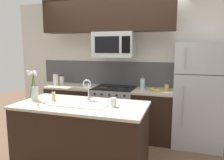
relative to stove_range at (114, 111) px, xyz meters
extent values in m
plane|color=brown|center=(0.00, -0.90, -0.46)|extent=(10.00, 10.00, 0.00)
cube|color=silver|center=(0.30, 0.38, 0.84)|extent=(5.20, 0.10, 2.60)
cube|color=#4C4C51|center=(0.00, 0.32, 0.69)|extent=(3.39, 0.01, 0.48)
cube|color=black|center=(-0.86, 0.00, -0.02)|extent=(0.97, 0.62, 0.88)
cube|color=beige|center=(-0.86, 0.00, 0.43)|extent=(1.00, 0.65, 0.03)
cube|color=black|center=(0.73, 0.00, -0.02)|extent=(0.70, 0.62, 0.88)
cube|color=beige|center=(0.73, 0.00, 0.43)|extent=(0.73, 0.65, 0.03)
cube|color=#A8AAAF|center=(0.00, 0.00, -0.01)|extent=(0.76, 0.62, 0.91)
cube|color=black|center=(0.00, 0.00, 0.45)|extent=(0.76, 0.62, 0.01)
cylinder|color=black|center=(-0.18, -0.14, 0.46)|extent=(0.15, 0.15, 0.01)
cylinder|color=black|center=(0.18, -0.14, 0.46)|extent=(0.15, 0.15, 0.01)
cylinder|color=black|center=(-0.18, 0.14, 0.46)|extent=(0.15, 0.15, 0.01)
cylinder|color=black|center=(0.18, 0.14, 0.46)|extent=(0.15, 0.15, 0.01)
cylinder|color=black|center=(-0.27, -0.32, 0.39)|extent=(0.03, 0.02, 0.03)
cylinder|color=black|center=(-0.14, -0.32, 0.39)|extent=(0.03, 0.02, 0.03)
cylinder|color=black|center=(0.00, -0.32, 0.39)|extent=(0.03, 0.02, 0.03)
cylinder|color=black|center=(0.14, -0.32, 0.39)|extent=(0.03, 0.02, 0.03)
cylinder|color=black|center=(0.27, -0.32, 0.39)|extent=(0.03, 0.02, 0.03)
cube|color=#A8AAAF|center=(0.00, -0.02, 1.25)|extent=(0.74, 0.40, 0.45)
cube|color=black|center=(-0.07, -0.22, 1.25)|extent=(0.45, 0.00, 0.29)
cube|color=black|center=(0.27, -0.22, 1.25)|extent=(0.15, 0.00, 0.29)
cube|color=black|center=(-0.13, -0.05, 1.78)|extent=(2.42, 0.34, 0.60)
cube|color=#A8AAAF|center=(1.47, 0.02, 0.41)|extent=(0.78, 0.72, 1.74)
cube|color=black|center=(1.47, -0.34, 0.79)|extent=(0.75, 0.00, 0.01)
cylinder|color=#99999E|center=(1.23, -0.36, 1.04)|extent=(0.01, 0.01, 0.31)
cylinder|color=#99999E|center=(1.23, -0.36, 0.27)|extent=(0.01, 0.01, 0.66)
cylinder|color=silver|center=(-1.25, -0.02, 0.55)|extent=(0.11, 0.11, 0.20)
cylinder|color=#B2B2B7|center=(-1.25, -0.02, 0.66)|extent=(0.11, 0.11, 0.02)
cylinder|color=silver|center=(-1.14, 0.04, 0.54)|extent=(0.09, 0.09, 0.18)
cylinder|color=black|center=(-1.14, 0.04, 0.64)|extent=(0.09, 0.09, 0.02)
ellipsoid|color=yellow|center=(0.75, -0.07, 0.47)|extent=(0.17, 0.12, 0.05)
ellipsoid|color=yellow|center=(0.76, -0.05, 0.47)|extent=(0.18, 0.08, 0.07)
ellipsoid|color=yellow|center=(0.77, -0.07, 0.47)|extent=(0.17, 0.04, 0.05)
ellipsoid|color=yellow|center=(0.77, -0.05, 0.47)|extent=(0.18, 0.09, 0.05)
ellipsoid|color=yellow|center=(0.78, -0.07, 0.47)|extent=(0.16, 0.13, 0.06)
cylinder|color=brown|center=(0.77, -0.06, 0.50)|extent=(0.02, 0.02, 0.03)
cylinder|color=silver|center=(0.52, 0.06, 0.54)|extent=(0.09, 0.09, 0.18)
cylinder|color=#A3A3AA|center=(0.52, 0.06, 0.64)|extent=(0.08, 0.08, 0.02)
cylinder|color=#A3A3AA|center=(0.52, 0.06, 0.67)|extent=(0.01, 0.01, 0.05)
sphere|color=#A3A3AA|center=(0.52, 0.06, 0.71)|extent=(0.02, 0.02, 0.02)
cylinder|color=gold|center=(0.95, 0.05, 0.50)|extent=(0.08, 0.08, 0.11)
cube|color=black|center=(-0.09, -1.25, -0.02)|extent=(1.74, 0.85, 0.88)
cube|color=beige|center=(-0.09, -1.25, 0.43)|extent=(1.77, 0.88, 0.03)
cube|color=#ADAFB5|center=(-0.09, -1.25, 0.45)|extent=(0.76, 0.44, 0.01)
cube|color=#ADAFB5|center=(-0.27, -1.25, 0.37)|extent=(0.30, 0.33, 0.15)
cube|color=#ADAFB5|center=(0.08, -1.25, 0.37)|extent=(0.30, 0.33, 0.15)
cylinder|color=#B7BABF|center=(-0.09, -0.99, 0.46)|extent=(0.04, 0.04, 0.02)
cylinder|color=#B7BABF|center=(-0.09, -0.99, 0.58)|extent=(0.02, 0.02, 0.22)
torus|color=#B7BABF|center=(-0.09, -1.04, 0.69)|extent=(0.13, 0.02, 0.13)
cylinder|color=#B7BABF|center=(-0.09, -1.10, 0.66)|extent=(0.02, 0.02, 0.06)
cube|color=#B7BABF|center=(-0.06, -0.99, 0.48)|extent=(0.07, 0.01, 0.01)
cylinder|color=#DBCC75|center=(-0.55, -1.20, 0.51)|extent=(0.05, 0.05, 0.13)
cylinder|color=black|center=(-0.55, -1.20, 0.59)|extent=(0.02, 0.02, 0.02)
cube|color=black|center=(-0.53, -1.20, 0.61)|extent=(0.03, 0.01, 0.01)
cylinder|color=silver|center=(0.37, -1.26, 0.51)|extent=(0.08, 0.08, 0.12)
cylinder|color=silver|center=(-0.80, -1.28, 0.55)|extent=(0.10, 0.10, 0.20)
cylinder|color=silver|center=(-0.80, -1.28, 0.48)|extent=(0.09, 0.09, 0.06)
cylinder|color=#386B2D|center=(-0.80, -1.27, 0.68)|extent=(0.01, 0.03, 0.35)
sphere|color=silver|center=(-0.80, -1.26, 0.86)|extent=(0.05, 0.05, 0.05)
cylinder|color=#386B2D|center=(-0.81, -1.32, 0.68)|extent=(0.03, 0.08, 0.33)
sphere|color=silver|center=(-0.83, -1.35, 0.84)|extent=(0.04, 0.04, 0.04)
cylinder|color=#386B2D|center=(-0.83, -1.29, 0.67)|extent=(0.06, 0.01, 0.32)
sphere|color=silver|center=(-0.86, -1.29, 0.84)|extent=(0.04, 0.04, 0.04)
cylinder|color=#386B2D|center=(-0.79, -1.29, 0.67)|extent=(0.03, 0.01, 0.33)
sphere|color=silver|center=(-0.77, -1.29, 0.84)|extent=(0.05, 0.05, 0.05)
cylinder|color=#386B2D|center=(-0.81, -1.33, 0.69)|extent=(0.02, 0.10, 0.35)
sphere|color=silver|center=(-0.82, -1.38, 0.87)|extent=(0.05, 0.05, 0.05)
cylinder|color=#386B2D|center=(-0.84, -1.26, 0.68)|extent=(0.08, 0.06, 0.33)
sphere|color=silver|center=(-0.88, -1.23, 0.84)|extent=(0.05, 0.05, 0.05)
camera|label=1|loc=(1.18, -3.86, 1.20)|focal=35.00mm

